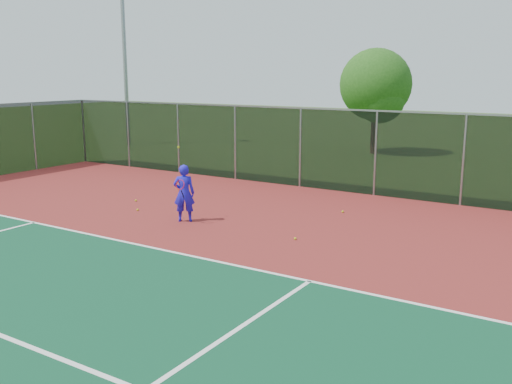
{
  "coord_description": "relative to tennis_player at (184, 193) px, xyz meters",
  "views": [
    {
      "loc": [
        7.07,
        -7.17,
        4.3
      ],
      "look_at": [
        -0.59,
        5.0,
        1.3
      ],
      "focal_mm": 40.0,
      "sensor_mm": 36.0,
      "label": 1
    }
  ],
  "objects": [
    {
      "name": "practice_ball_3",
      "position": [
        3.68,
        0.03,
        -0.81
      ],
      "size": [
        0.07,
        0.07,
        0.07
      ],
      "primitive_type": "sphere",
      "color": "#BCC617",
      "rests_on": "court_apron"
    },
    {
      "name": "practice_ball_5",
      "position": [
        -2.09,
        0.2,
        -0.81
      ],
      "size": [
        0.07,
        0.07,
        0.07
      ],
      "primitive_type": "sphere",
      "color": "#BCC617",
      "rests_on": "court_apron"
    },
    {
      "name": "floodlight_nw",
      "position": [
        -14.87,
        12.8,
        5.59
      ],
      "size": [
        0.9,
        0.4,
        11.39
      ],
      "color": "gray",
      "rests_on": "ground"
    },
    {
      "name": "practice_ball_1",
      "position": [
        -3.08,
        1.16,
        -0.81
      ],
      "size": [
        0.07,
        0.07,
        0.07
      ],
      "primitive_type": "sphere",
      "color": "#BCC617",
      "rests_on": "court_apron"
    },
    {
      "name": "fence_back",
      "position": [
        3.4,
        6.49,
        0.7
      ],
      "size": [
        30.0,
        0.06,
        3.03
      ],
      "color": "black",
      "rests_on": "court_apron"
    },
    {
      "name": "court_apron",
      "position": [
        3.4,
        -3.51,
        -0.86
      ],
      "size": [
        30.0,
        20.0,
        0.02
      ],
      "primitive_type": "cube",
      "color": "maroon",
      "rests_on": "ground"
    },
    {
      "name": "tennis_player",
      "position": [
        0.0,
        0.0,
        0.0
      ],
      "size": [
        0.74,
        0.75,
        2.21
      ],
      "color": "#1F16D6",
      "rests_on": "court_apron"
    },
    {
      "name": "ground",
      "position": [
        3.4,
        -5.51,
        -0.87
      ],
      "size": [
        120.0,
        120.0,
        0.0
      ],
      "primitive_type": "plane",
      "color": "#2D5217",
      "rests_on": "ground"
    },
    {
      "name": "practice_ball_2",
      "position": [
        3.53,
        3.45,
        -0.81
      ],
      "size": [
        0.07,
        0.07,
        0.07
      ],
      "primitive_type": "sphere",
      "color": "#BCC617",
      "rests_on": "court_apron"
    },
    {
      "name": "tree_back_left",
      "position": [
        -0.55,
        16.93,
        2.67
      ],
      "size": [
        3.84,
        3.84,
        5.64
      ],
      "color": "#3D2616",
      "rests_on": "ground"
    }
  ]
}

